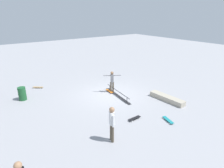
# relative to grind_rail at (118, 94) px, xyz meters

# --- Properties ---
(ground_plane) EXTENTS (60.00, 60.00, 0.00)m
(ground_plane) POSITION_rel_grind_rail_xyz_m (0.49, 0.27, -0.17)
(ground_plane) COLOR #9E9EA3
(grind_rail) EXTENTS (3.17, 0.67, 0.39)m
(grind_rail) POSITION_rel_grind_rail_xyz_m (0.00, 0.00, 0.00)
(grind_rail) COLOR black
(grind_rail) RESTS_ON ground_plane
(skate_ledge) EXTENTS (2.50, 0.65, 0.32)m
(skate_ledge) POSITION_rel_grind_rail_xyz_m (-2.53, -2.18, -0.01)
(skate_ledge) COLOR #B2A893
(skate_ledge) RESTS_ON ground_plane
(skater_main) EXTENTS (0.73, 1.14, 1.60)m
(skater_main) POSITION_rel_grind_rail_xyz_m (0.75, -0.05, 0.76)
(skater_main) COLOR brown
(skater_main) RESTS_ON ground_plane
(skateboard_main) EXTENTS (0.81, 0.31, 0.09)m
(skateboard_main) POSITION_rel_grind_rail_xyz_m (0.92, 0.06, -0.09)
(skateboard_main) COLOR orange
(skateboard_main) RESTS_ON ground_plane
(bystander_white_shirt) EXTENTS (0.39, 0.25, 1.72)m
(bystander_white_shirt) POSITION_rel_grind_rail_xyz_m (-3.85, 3.30, 0.80)
(bystander_white_shirt) COLOR brown
(bystander_white_shirt) RESTS_ON ground_plane
(loose_skateboard_black) EXTENTS (0.27, 0.80, 0.09)m
(loose_skateboard_black) POSITION_rel_grind_rail_xyz_m (-3.06, 1.20, -0.09)
(loose_skateboard_black) COLOR black
(loose_skateboard_black) RESTS_ON ground_plane
(loose_skateboard_teal) EXTENTS (0.82, 0.41, 0.09)m
(loose_skateboard_teal) POSITION_rel_grind_rail_xyz_m (-4.26, -0.15, -0.09)
(loose_skateboard_teal) COLOR teal
(loose_skateboard_teal) RESTS_ON ground_plane
(loose_skateboard_natural) EXTENTS (0.66, 0.74, 0.09)m
(loose_skateboard_natural) POSITION_rel_grind_rail_xyz_m (4.84, 4.11, -0.09)
(loose_skateboard_natural) COLOR tan
(loose_skateboard_natural) RESTS_ON ground_plane
(trash_bin) EXTENTS (0.49, 0.49, 0.89)m
(trash_bin) POSITION_rel_grind_rail_xyz_m (3.24, 5.55, 0.28)
(trash_bin) COLOR #1E592D
(trash_bin) RESTS_ON ground_plane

